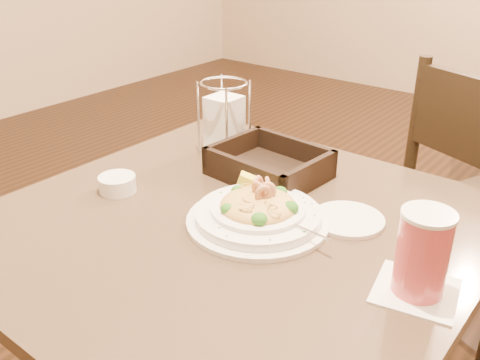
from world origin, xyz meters
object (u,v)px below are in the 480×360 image
Objects in this scene: side_plate at (348,219)px; butter_ramekin at (117,184)px; pasta_bowl at (258,212)px; drink_glass at (422,254)px; napkin_caddy at (224,123)px; main_table at (234,314)px; bread_basket at (269,167)px.

side_plate is 1.77× the size of butter_ramekin.
drink_glass is at bearing -2.88° from pasta_bowl.
napkin_caddy reaches higher than butter_ramekin.
side_plate reaches higher than main_table.
bread_basket is (-0.43, 0.20, -0.05)m from drink_glass.
butter_ramekin is at bearing -97.68° from napkin_caddy.
butter_ramekin is at bearing -166.17° from pasta_bowl.
side_plate is (0.41, -0.12, -0.07)m from napkin_caddy.
side_plate is (-0.19, 0.13, -0.07)m from drink_glass.
side_plate is at bearing 145.59° from drink_glass.
drink_glass is 1.85× the size of butter_ramekin.
main_table is 0.32m from side_plate.
napkin_caddy is 2.31× the size of butter_ramekin.
napkin_caddy is at bearing 82.32° from butter_ramekin.
bread_basket is at bearing 162.83° from side_plate.
napkin_caddy reaches higher than pasta_bowl.
drink_glass is at bearing -22.41° from napkin_caddy.
napkin_caddy reaches higher than side_plate.
drink_glass is 0.24m from side_plate.
butter_ramekin is (-0.28, -0.06, 0.25)m from main_table.
main_table is 0.26m from pasta_bowl.
bread_basket is (-0.11, 0.19, -0.00)m from pasta_bowl.
bread_basket is 0.25m from side_plate.
main_table is at bearing -47.14° from napkin_caddy.
drink_glass is (0.32, -0.02, 0.05)m from pasta_bowl.
butter_ramekin is at bearing -128.20° from bread_basket.
pasta_bowl is at bearing 177.12° from drink_glass.
napkin_caddy is 1.31× the size of side_plate.
drink_glass is 0.80× the size of napkin_caddy.
main_table is 0.38m from butter_ramekin.
side_plate is at bearing 22.99° from butter_ramekin.
butter_ramekin reaches higher than side_plate.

